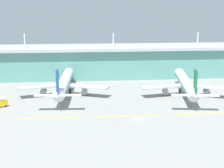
# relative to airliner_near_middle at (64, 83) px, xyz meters

# --- Properties ---
(ground_plane) EXTENTS (600.00, 600.00, 0.00)m
(ground_plane) POSITION_rel_airliner_near_middle_xyz_m (31.05, -47.64, -6.46)
(ground_plane) COLOR gray
(terminal_building) EXTENTS (288.00, 34.00, 29.51)m
(terminal_building) POSITION_rel_airliner_near_middle_xyz_m (31.05, 50.01, 4.00)
(terminal_building) COLOR #5B9E93
(terminal_building) RESTS_ON ground
(airliner_near_middle) EXTENTS (48.68, 72.02, 18.90)m
(airliner_near_middle) POSITION_rel_airliner_near_middle_xyz_m (0.00, 0.00, 0.00)
(airliner_near_middle) COLOR white
(airliner_near_middle) RESTS_ON ground
(airliner_far_middle) EXTENTS (48.10, 70.71, 18.90)m
(airliner_far_middle) POSITION_rel_airliner_near_middle_xyz_m (63.91, -7.48, -0.00)
(airliner_far_middle) COLOR silver
(airliner_far_middle) RESTS_ON ground
(taxiway_stripe_mid_west) EXTENTS (28.00, 0.70, 0.04)m
(taxiway_stripe_mid_west) POSITION_rel_airliner_near_middle_xyz_m (-5.95, -42.33, -6.44)
(taxiway_stripe_mid_west) COLOR yellow
(taxiway_stripe_mid_west) RESTS_ON ground
(taxiway_stripe_centre) EXTENTS (28.00, 0.70, 0.04)m
(taxiway_stripe_centre) POSITION_rel_airliner_near_middle_xyz_m (28.05, -42.33, -6.44)
(taxiway_stripe_centre) COLOR yellow
(taxiway_stripe_centre) RESTS_ON ground
(taxiway_stripe_mid_east) EXTENTS (28.00, 0.70, 0.04)m
(taxiway_stripe_mid_east) POSITION_rel_airliner_near_middle_xyz_m (62.05, -42.33, -6.44)
(taxiway_stripe_mid_east) COLOR yellow
(taxiway_stripe_mid_east) RESTS_ON ground
(fuel_truck) EXTENTS (7.31, 6.41, 4.95)m
(fuel_truck) POSITION_rel_airliner_near_middle_xyz_m (-29.49, -21.86, -4.20)
(fuel_truck) COLOR gold
(fuel_truck) RESTS_ON ground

